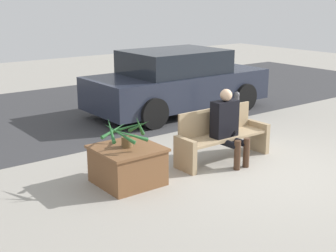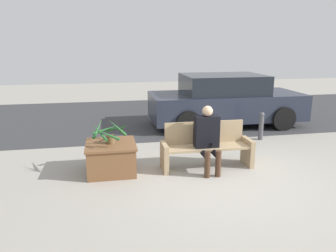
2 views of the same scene
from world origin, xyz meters
name	(u,v)px [view 1 (image 1 of 2)]	position (x,y,z in m)	size (l,w,h in m)	color
ground_plane	(261,169)	(0.00, 0.00, 0.00)	(30.00, 30.00, 0.00)	#9E998E
road_surface	(94,107)	(0.00, 5.51, 0.00)	(20.00, 6.00, 0.01)	#38383A
bench	(221,136)	(-0.20, 0.73, 0.41)	(1.76, 0.48, 0.87)	tan
person_seated	(228,124)	(-0.23, 0.56, 0.67)	(0.45, 0.58, 1.23)	black
planter_box	(128,164)	(-2.01, 0.81, 0.30)	(0.91, 0.91, 0.56)	brown
potted_plant	(126,133)	(-2.02, 0.81, 0.77)	(0.72, 0.72, 0.52)	brown
parked_car	(177,82)	(1.33, 3.86, 0.72)	(4.34, 1.98, 1.47)	#232838
bollard_post	(236,107)	(1.69, 2.25, 0.37)	(0.13, 0.13, 0.70)	#4C4C51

